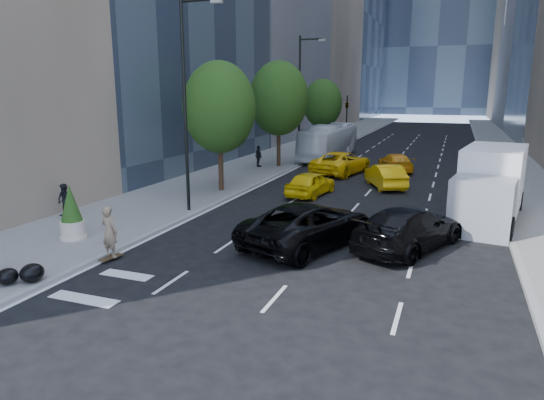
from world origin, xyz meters
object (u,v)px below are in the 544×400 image
at_px(box_truck, 490,185).
at_px(planter_shrub, 71,213).
at_px(black_sedan_mercedes, 409,228).
at_px(city_bus, 329,142).
at_px(skateboarder, 110,235).
at_px(black_sedan_lincoln, 308,224).

bearing_deg(box_truck, planter_shrub, -139.97).
relative_size(black_sedan_mercedes, planter_shrub, 2.58).
bearing_deg(black_sedan_mercedes, box_truck, -95.84).
height_order(city_bus, planter_shrub, city_bus).
bearing_deg(planter_shrub, black_sedan_mercedes, 16.92).
height_order(city_bus, box_truck, box_truck).
height_order(skateboarder, black_sedan_lincoln, skateboarder).
xyz_separation_m(city_bus, box_truck, (12.05, -17.91, 0.20)).
bearing_deg(box_truck, black_sedan_lincoln, -127.16).
relative_size(skateboarder, city_bus, 0.17).
relative_size(city_bus, planter_shrub, 4.93).
relative_size(black_sedan_lincoln, planter_shrub, 2.81).
height_order(black_sedan_mercedes, planter_shrub, planter_shrub).
bearing_deg(skateboarder, black_sedan_mercedes, -143.32).
bearing_deg(black_sedan_lincoln, planter_shrub, 38.04).
bearing_deg(black_sedan_lincoln, city_bus, -57.69).
relative_size(skateboarder, black_sedan_lincoln, 0.30).
height_order(black_sedan_mercedes, city_bus, city_bus).
bearing_deg(city_bus, black_sedan_mercedes, -67.32).
xyz_separation_m(skateboarder, box_truck, (12.85, 10.54, 0.78)).
distance_m(skateboarder, black_sedan_lincoln, 7.36).
height_order(black_sedan_lincoln, planter_shrub, planter_shrub).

